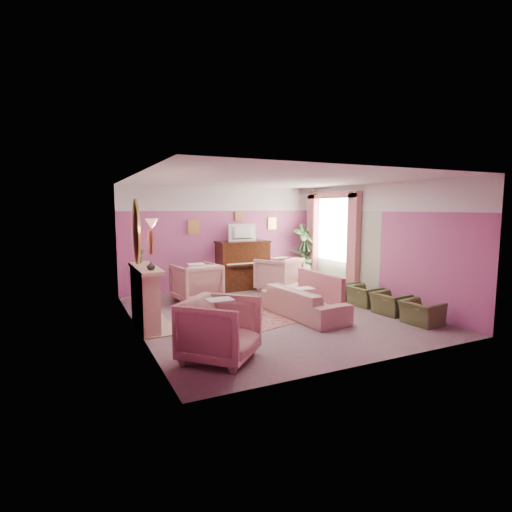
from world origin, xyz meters
name	(u,v)px	position (x,y,z in m)	size (l,w,h in m)	color
floor	(272,314)	(0.00, 0.00, 0.00)	(5.50, 6.00, 0.01)	#715A5D
ceiling	(273,180)	(0.00, 0.00, 2.80)	(5.50, 6.00, 0.01)	silver
wall_back	(221,238)	(0.00, 3.00, 1.40)	(5.50, 0.02, 2.80)	#84437A
wall_front	(373,268)	(0.00, -3.00, 1.40)	(5.50, 0.02, 2.80)	#84437A
wall_left	(136,255)	(-2.75, 0.00, 1.40)	(0.02, 6.00, 2.80)	#84437A
wall_right	(375,243)	(2.75, 0.00, 1.40)	(0.02, 6.00, 2.80)	#84437A
picture_rail_band	(221,199)	(0.00, 2.99, 2.47)	(5.50, 0.01, 0.65)	silver
stripe_panel	(340,251)	(2.73, 1.30, 1.07)	(0.01, 3.00, 2.15)	#ABBA9E
fireplace_surround	(145,299)	(-2.59, 0.20, 0.55)	(0.30, 1.40, 1.10)	tan
fireplace_inset	(150,306)	(-2.49, 0.20, 0.40)	(0.18, 0.72, 0.68)	black
fire_ember	(153,315)	(-2.45, 0.20, 0.22)	(0.06, 0.54, 0.10)	#FF632A
mantel_shelf	(145,268)	(-2.56, 0.20, 1.12)	(0.40, 1.55, 0.07)	tan
hearth	(156,325)	(-2.39, 0.20, 0.01)	(0.55, 1.50, 0.02)	tan
mirror_frame	(136,232)	(-2.70, 0.20, 1.80)	(0.04, 0.72, 1.20)	#D8AC52
mirror_glass	(138,232)	(-2.67, 0.20, 1.80)	(0.01, 0.60, 1.06)	white
sconce_shade	(152,224)	(-2.62, -0.85, 1.98)	(0.20, 0.20, 0.16)	#E29A77
piano	(243,266)	(0.50, 2.68, 0.65)	(1.40, 0.60, 1.30)	black
piano_keyshelf	(248,265)	(0.50, 2.33, 0.72)	(1.30, 0.12, 0.06)	black
piano_keys	(248,263)	(0.50, 2.33, 0.76)	(1.20, 0.08, 0.02)	white
piano_top	(243,242)	(0.50, 2.68, 1.31)	(1.45, 0.65, 0.04)	black
television	(244,231)	(0.50, 2.63, 1.60)	(0.80, 0.12, 0.48)	black
print_back_left	(193,227)	(-0.80, 2.96, 1.72)	(0.30, 0.03, 0.38)	#D8AC52
print_back_right	(272,223)	(1.55, 2.96, 1.78)	(0.26, 0.03, 0.34)	#D8AC52
print_back_mid	(239,216)	(0.50, 2.96, 2.00)	(0.22, 0.03, 0.26)	#D8AC52
print_left_wall	(151,242)	(-2.71, -1.20, 1.72)	(0.03, 0.28, 0.36)	#D8AC52
window_blind	(334,228)	(2.70, 1.55, 1.70)	(0.03, 1.40, 1.80)	silver
curtain_left	(353,245)	(2.62, 0.63, 1.30)	(0.16, 0.34, 2.60)	#AC5E64
curtain_right	(312,240)	(2.62, 2.47, 1.30)	(0.16, 0.34, 2.60)	#AC5E64
pelmet	(332,195)	(2.62, 1.55, 2.56)	(0.16, 2.20, 0.16)	#AC5E64
mantel_plant	(140,256)	(-2.55, 0.75, 1.29)	(0.16, 0.16, 0.28)	#2C5026
mantel_vase	(151,266)	(-2.55, -0.30, 1.23)	(0.16, 0.16, 0.16)	silver
area_rug	(239,320)	(-0.82, -0.11, 0.01)	(2.50, 1.80, 0.01)	#A45F5B
coffee_table	(233,309)	(-0.92, -0.06, 0.23)	(1.00, 0.50, 0.45)	#422318
table_paper	(235,297)	(-0.87, -0.06, 0.46)	(0.35, 0.28, 0.01)	white
sofa	(304,297)	(0.48, -0.46, 0.42)	(0.69, 2.07, 0.84)	tan
sofa_throw	(320,286)	(0.88, -0.46, 0.60)	(0.10, 1.57, 0.58)	#AC5E64
floral_armchair_left	(196,281)	(-1.12, 1.74, 0.51)	(0.98, 0.98, 1.03)	tan
floral_armchair_right	(279,273)	(1.22, 1.94, 0.51)	(0.98, 0.98, 1.03)	tan
floral_armchair_front	(220,326)	(-1.89, -1.94, 0.51)	(0.98, 0.98, 1.03)	tan
olive_chair_a	(422,309)	(2.24, -1.90, 0.30)	(0.49, 0.70, 0.60)	#454E2A
olive_chair_b	(390,300)	(2.24, -1.08, 0.30)	(0.49, 0.70, 0.60)	#454E2A
olive_chair_c	(364,293)	(2.24, -0.26, 0.30)	(0.49, 0.70, 0.60)	#454E2A
olive_chair_d	(342,286)	(2.24, 0.56, 0.30)	(0.49, 0.70, 0.60)	#454E2A
side_table	(303,272)	(2.39, 2.61, 0.35)	(0.52, 0.52, 0.70)	white
side_plant_big	(303,254)	(2.39, 2.61, 0.87)	(0.30, 0.30, 0.34)	#2C5026
side_plant_small	(308,256)	(2.51, 2.51, 0.84)	(0.16, 0.16, 0.28)	#2C5026
palm_pot	(304,278)	(2.41, 2.53, 0.17)	(0.34, 0.34, 0.34)	#96412C
palm_plant	(305,248)	(2.41, 2.53, 1.06)	(0.76, 0.76, 1.44)	#2C5026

